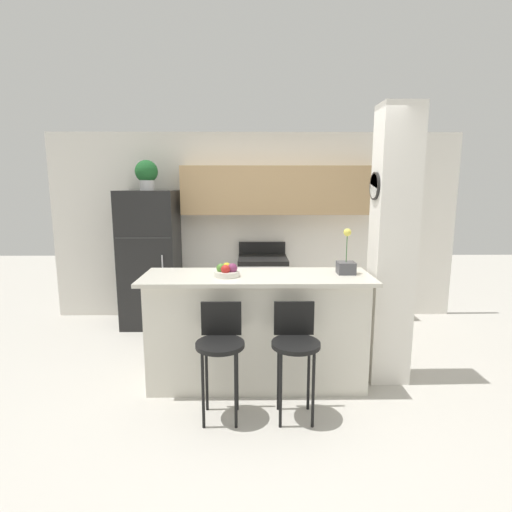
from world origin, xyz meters
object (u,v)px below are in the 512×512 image
Objects in this scene: refrigerator at (151,259)px; trash_bin at (194,315)px; stove_range at (263,290)px; orchid_vase at (346,264)px; fruit_bowl at (227,271)px; bar_stool_left at (220,344)px; bar_stool_right at (295,344)px; potted_plant_on_fridge at (147,174)px.

trash_bin is at bearing -21.00° from refrigerator.
orchid_vase is at bearing -65.94° from stove_range.
fruit_bowl is at bearing -56.89° from refrigerator.
refrigerator is at bearing 116.17° from bar_stool_left.
orchid_vase reaches higher than stove_range.
refrigerator is 2.78m from bar_stool_right.
bar_stool_left reaches higher than trash_bin.
bar_stool_left is at bearing -92.98° from fruit_bowl.
potted_plant_on_fridge is 2.85m from orchid_vase.
bar_stool_right is 2.20× the size of orchid_vase.
stove_range is at bearing 79.90° from bar_stool_left.
refrigerator is 2.47m from bar_stool_left.
stove_range is 2.81× the size of potted_plant_on_fridge.
bar_stool_left is 2.42× the size of potted_plant_on_fridge.
trash_bin is at bearing 118.92° from bar_stool_right.
potted_plant_on_fridge is 0.91× the size of orchid_vase.
trash_bin is at bearing 139.59° from orchid_vase.
orchid_vase is at bearing 5.31° from fruit_bowl.
trash_bin is (-1.10, 1.98, -0.42)m from bar_stool_right.
refrigerator is at bearing 123.11° from fruit_bowl.
potted_plant_on_fridge is at bearing 118.98° from refrigerator.
trash_bin is (-0.53, 1.48, -0.90)m from fruit_bowl.
potted_plant_on_fridge is 1.66× the size of fruit_bowl.
orchid_vase reaches higher than trash_bin.
potted_plant_on_fridge reaches higher than orchid_vase.
fruit_bowl is at bearing -56.89° from potted_plant_on_fridge.
stove_range is at bearing 77.85° from fruit_bowl.
refrigerator is 1.67× the size of stove_range.
fruit_bowl reaches higher than bar_stool_left.
trash_bin is (-0.51, 1.98, -0.42)m from bar_stool_left.
potted_plant_on_fridge is at bearing 116.17° from bar_stool_left.
fruit_bowl is 0.61× the size of trash_bin.
stove_range is at bearing 95.04° from bar_stool_right.
orchid_vase is 1.10× the size of trash_bin.
bar_stool_right is 2.43× the size of trash_bin.
stove_range is 4.65× the size of fruit_bowl.
orchid_vase is at bearing -36.07° from refrigerator.
potted_plant_on_fridge is (-1.08, 2.21, 1.38)m from bar_stool_left.
orchid_vase reaches higher than bar_stool_left.
orchid_vase is (2.20, -1.60, 0.24)m from refrigerator.
refrigerator reaches higher than orchid_vase.
trash_bin is (-1.62, 1.38, -0.94)m from orchid_vase.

